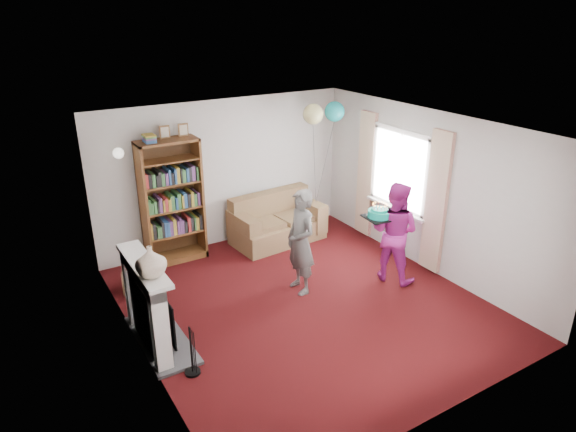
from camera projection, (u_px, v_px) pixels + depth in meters
ground at (304, 303)px, 7.22m from camera, size 5.00×5.00×0.00m
wall_back at (225, 173)px, 8.73m from camera, size 4.50×0.02×2.50m
wall_left at (134, 263)px, 5.66m from camera, size 0.02×5.00×2.50m
wall_right at (429, 192)px, 7.84m from camera, size 0.02×5.00×2.50m
ceiling at (307, 127)px, 6.28m from camera, size 4.50×5.00×0.01m
fireplace at (151, 308)px, 6.17m from camera, size 0.55×1.80×1.12m
window_bay at (399, 185)px, 8.31m from camera, size 0.14×2.02×2.20m
wall_sconce at (118, 153)px, 7.53m from camera, size 0.16×0.23×0.16m
bookcase at (171, 203)px, 8.17m from camera, size 0.95×0.42×2.22m
sofa at (276, 223)px, 9.09m from camera, size 1.58×0.84×0.84m
wicker_basket at (137, 281)px, 7.46m from camera, size 0.43×0.43×0.38m
person_striped at (301, 242)px, 7.28m from camera, size 0.39×0.58×1.55m
person_magenta at (394, 232)px, 7.62m from camera, size 0.85×0.93×1.54m
birthday_cake at (379, 214)px, 7.43m from camera, size 0.40×0.40×0.22m
balloons at (324, 113)px, 8.62m from camera, size 0.78×0.34×1.75m
mantel_vase at (151, 261)px, 5.59m from camera, size 0.38×0.38×0.36m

